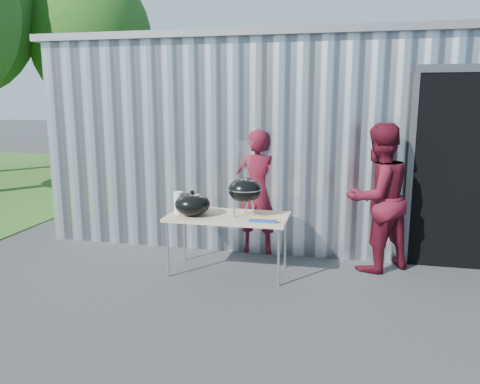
% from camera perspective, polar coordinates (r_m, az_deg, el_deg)
% --- Properties ---
extents(ground, '(80.00, 80.00, 0.00)m').
position_cam_1_polar(ground, '(5.26, -1.94, -13.19)').
color(ground, '#313133').
extents(building, '(8.20, 6.20, 3.10)m').
position_cam_1_polar(building, '(9.25, 10.78, 7.09)').
color(building, silver).
rests_on(building, ground).
extents(tree_far, '(3.68, 3.68, 6.10)m').
position_cam_1_polar(tree_far, '(15.77, -17.64, 17.27)').
color(tree_far, '#442D19').
rests_on(tree_far, ground).
extents(folding_table, '(1.50, 0.75, 0.75)m').
position_cam_1_polar(folding_table, '(5.87, -1.49, -3.23)').
color(folding_table, tan).
rests_on(folding_table, ground).
extents(kettle_grill, '(0.42, 0.42, 0.93)m').
position_cam_1_polar(kettle_grill, '(5.72, 0.59, 1.15)').
color(kettle_grill, black).
rests_on(kettle_grill, folding_table).
extents(grill_lid, '(0.44, 0.44, 0.32)m').
position_cam_1_polar(grill_lid, '(5.85, -5.81, -1.49)').
color(grill_lid, black).
rests_on(grill_lid, folding_table).
extents(paper_towels, '(0.12, 0.12, 0.28)m').
position_cam_1_polar(paper_towels, '(5.96, -7.50, -1.31)').
color(paper_towels, white).
rests_on(paper_towels, folding_table).
extents(white_tub, '(0.20, 0.15, 0.10)m').
position_cam_1_polar(white_tub, '(6.17, -6.03, -1.70)').
color(white_tub, white).
rests_on(white_tub, folding_table).
extents(foil_box, '(0.32, 0.05, 0.06)m').
position_cam_1_polar(foil_box, '(5.52, 2.78, -3.42)').
color(foil_box, '#1B3EB2').
rests_on(foil_box, folding_table).
extents(person_cook, '(0.67, 0.45, 1.78)m').
position_cam_1_polar(person_cook, '(6.62, 2.12, 0.01)').
color(person_cook, '#560F1D').
rests_on(person_cook, ground).
extents(person_bystander, '(1.16, 1.13, 1.89)m').
position_cam_1_polar(person_bystander, '(6.19, 16.42, -0.69)').
color(person_bystander, '#560F1D').
rests_on(person_bystander, ground).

